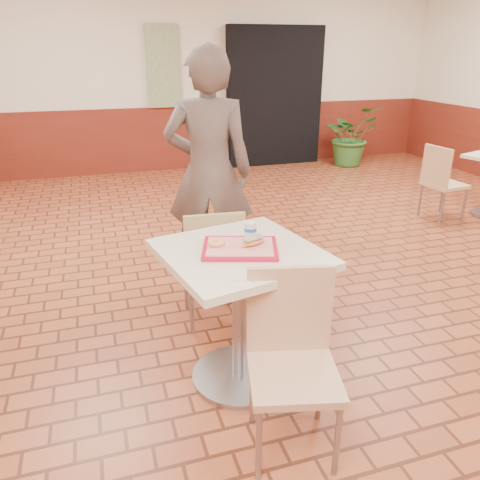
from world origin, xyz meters
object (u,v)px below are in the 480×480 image
object	(u,v)px
chair_main_back	(213,262)
paper_cup	(250,230)
main_table	(240,295)
chair_main_front	(292,353)
long_john_donut	(252,242)
customer	(209,173)
potted_plant	(351,136)
ring_donut	(216,242)
chair_second_left	(441,179)
serving_tray	(240,248)

from	to	relation	value
chair_main_back	paper_cup	world-z (taller)	paper_cup
main_table	chair_main_back	xyz separation A→B (m)	(0.00, 0.65, -0.08)
chair_main_front	long_john_donut	world-z (taller)	long_john_donut
chair_main_front	chair_main_back	size ratio (longest dim) A/B	1.04
chair_main_front	long_john_donut	size ratio (longest dim) A/B	6.16
customer	potted_plant	size ratio (longest dim) A/B	1.93
customer	ring_donut	bearing A→B (deg)	94.59
potted_plant	chair_main_front	bearing A→B (deg)	-122.19
chair_main_front	chair_main_back	distance (m)	1.16
long_john_donut	paper_cup	xyz separation A→B (m)	(0.03, 0.11, 0.03)
ring_donut	chair_main_back	bearing A→B (deg)	78.13
chair_second_left	main_table	bearing A→B (deg)	117.67
customer	ring_donut	distance (m)	1.29
chair_second_left	ring_donut	bearing A→B (deg)	115.96
chair_main_front	chair_main_back	xyz separation A→B (m)	(-0.10, 1.15, -0.02)
chair_main_front	ring_donut	xyz separation A→B (m)	(-0.22, 0.56, 0.38)
ring_donut	potted_plant	distance (m)	5.95
potted_plant	long_john_donut	bearing A→B (deg)	-125.08
main_table	customer	size ratio (longest dim) A/B	0.45
chair_main_front	potted_plant	bearing A→B (deg)	71.61
chair_main_front	customer	size ratio (longest dim) A/B	0.48
main_table	paper_cup	size ratio (longest dim) A/B	9.51
chair_main_front	chair_second_left	bearing A→B (deg)	54.85
ring_donut	long_john_donut	bearing A→B (deg)	-17.88
chair_second_left	potted_plant	bearing A→B (deg)	-14.71
paper_cup	long_john_donut	bearing A→B (deg)	-102.73
serving_tray	paper_cup	bearing A→B (deg)	48.33
main_table	ring_donut	bearing A→B (deg)	155.81
chair_main_back	potted_plant	bearing A→B (deg)	-124.71
ring_donut	chair_second_left	world-z (taller)	ring_donut
customer	serving_tray	distance (m)	1.33
serving_tray	ring_donut	xyz separation A→B (m)	(-0.12, 0.05, 0.03)
chair_main_front	ring_donut	distance (m)	0.71
customer	long_john_donut	distance (m)	1.32
chair_second_left	potted_plant	world-z (taller)	potted_plant
customer	paper_cup	bearing A→B (deg)	104.01
serving_tray	potted_plant	distance (m)	5.92
chair_main_back	ring_donut	xyz separation A→B (m)	(-0.12, -0.59, 0.40)
main_table	potted_plant	distance (m)	5.91
customer	ring_donut	xyz separation A→B (m)	(-0.27, -1.26, -0.06)
serving_tray	paper_cup	size ratio (longest dim) A/B	4.49
long_john_donut	paper_cup	distance (m)	0.12
main_table	serving_tray	distance (m)	0.29
chair_second_left	chair_main_back	bearing A→B (deg)	108.50
chair_main_front	long_john_donut	xyz separation A→B (m)	(-0.03, 0.50, 0.38)
main_table	customer	distance (m)	1.38
chair_main_front	chair_main_back	world-z (taller)	chair_main_front
serving_tray	potted_plant	xyz separation A→B (m)	(3.45, 4.80, -0.37)
ring_donut	potted_plant	xyz separation A→B (m)	(3.57, 4.75, -0.39)
chair_main_back	main_table	bearing A→B (deg)	94.47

